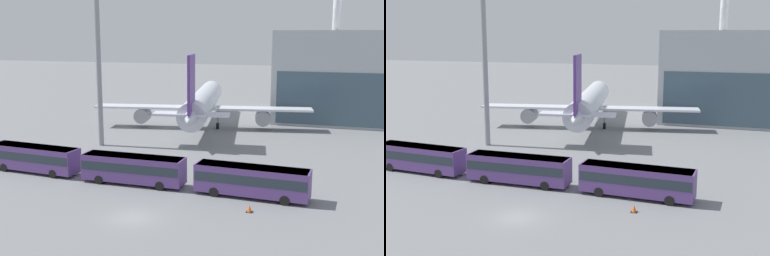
{
  "view_description": "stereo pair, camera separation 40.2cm",
  "coord_description": "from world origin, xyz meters",
  "views": [
    {
      "loc": [
        17.9,
        -37.66,
        16.39
      ],
      "look_at": [
        -1.65,
        22.59,
        4.0
      ],
      "focal_mm": 45.0,
      "sensor_mm": 36.0,
      "label": 1
    },
    {
      "loc": [
        18.28,
        -37.54,
        16.39
      ],
      "look_at": [
        -1.65,
        22.59,
        4.0
      ],
      "focal_mm": 45.0,
      "sensor_mm": 36.0,
      "label": 2
    }
  ],
  "objects": [
    {
      "name": "ground_plane",
      "position": [
        0.0,
        0.0,
        0.0
      ],
      "size": [
        440.0,
        440.0,
        0.0
      ],
      "primitive_type": "plane",
      "color": "slate"
    },
    {
      "name": "airliner_at_gate_near",
      "position": [
        -6.31,
        42.76,
        4.4
      ],
      "size": [
        38.03,
        40.0,
        13.53
      ],
      "rotation": [
        0.0,
        0.0,
        1.76
      ],
      "color": "silver",
      "rests_on": "ground_plane"
    },
    {
      "name": "shuttle_bus_0",
      "position": [
        -17.46,
        9.79,
        1.89
      ],
      "size": [
        11.84,
        3.53,
        3.22
      ],
      "rotation": [
        0.0,
        0.0,
        -0.07
      ],
      "color": "#56387A",
      "rests_on": "ground_plane"
    },
    {
      "name": "shuttle_bus_1",
      "position": [
        -4.13,
        9.15,
        1.89
      ],
      "size": [
        11.68,
        2.78,
        3.22
      ],
      "rotation": [
        0.0,
        0.0,
        0.0
      ],
      "color": "#56387A",
      "rests_on": "ground_plane"
    },
    {
      "name": "shuttle_bus_2",
      "position": [
        9.19,
        8.84,
        1.89
      ],
      "size": [
        11.79,
        3.24,
        3.22
      ],
      "rotation": [
        0.0,
        0.0,
        -0.05
      ],
      "color": "#56387A",
      "rests_on": "ground_plane"
    },
    {
      "name": "floodlight_mast",
      "position": [
        -16.77,
        25.07,
        15.53
      ],
      "size": [
        2.9,
        2.9,
        24.62
      ],
      "color": "gray",
      "rests_on": "ground_plane"
    },
    {
      "name": "traffic_cone_0",
      "position": [
        9.84,
        4.63,
        0.35
      ],
      "size": [
        0.62,
        0.62,
        0.71
      ],
      "color": "black",
      "rests_on": "ground_plane"
    }
  ]
}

